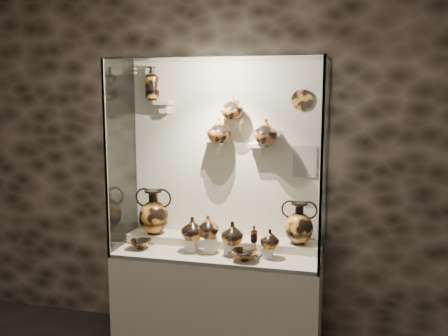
% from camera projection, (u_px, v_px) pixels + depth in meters
% --- Properties ---
extents(wall_back, '(5.00, 0.02, 3.20)m').
position_uv_depth(wall_back, '(227.00, 155.00, 4.33)').
color(wall_back, black).
rests_on(wall_back, ground).
extents(plinth, '(1.70, 0.60, 0.80)m').
position_uv_depth(plinth, '(218.00, 300.00, 4.20)').
color(plinth, beige).
rests_on(plinth, floor).
extents(front_tier, '(1.68, 0.58, 0.03)m').
position_uv_depth(front_tier, '(218.00, 253.00, 4.14)').
color(front_tier, beige).
rests_on(front_tier, plinth).
extents(rear_tier, '(1.70, 0.25, 0.10)m').
position_uv_depth(rear_tier, '(223.00, 243.00, 4.30)').
color(rear_tier, beige).
rests_on(rear_tier, plinth).
extents(back_panel, '(1.70, 0.03, 1.60)m').
position_uv_depth(back_panel, '(227.00, 155.00, 4.33)').
color(back_panel, beige).
rests_on(back_panel, plinth).
extents(glass_front, '(1.70, 0.01, 1.60)m').
position_uv_depth(glass_front, '(208.00, 165.00, 3.74)').
color(glass_front, white).
rests_on(glass_front, plinth).
extents(glass_left, '(0.01, 0.60, 1.60)m').
position_uv_depth(glass_left, '(121.00, 156.00, 4.23)').
color(glass_left, white).
rests_on(glass_left, plinth).
extents(glass_right, '(0.01, 0.60, 1.60)m').
position_uv_depth(glass_right, '(324.00, 163.00, 3.82)').
color(glass_right, white).
rests_on(glass_right, plinth).
extents(glass_top, '(1.70, 0.60, 0.01)m').
position_uv_depth(glass_top, '(218.00, 59.00, 3.90)').
color(glass_top, white).
rests_on(glass_top, back_panel).
extents(frame_post_left, '(0.02, 0.02, 1.60)m').
position_uv_depth(frame_post_left, '(106.00, 161.00, 3.95)').
color(frame_post_left, gray).
rests_on(frame_post_left, plinth).
extents(frame_post_right, '(0.02, 0.02, 1.60)m').
position_uv_depth(frame_post_right, '(321.00, 169.00, 3.54)').
color(frame_post_right, gray).
rests_on(frame_post_right, plinth).
extents(pedestal_a, '(0.09, 0.09, 0.10)m').
position_uv_depth(pedestal_a, '(191.00, 245.00, 4.14)').
color(pedestal_a, silver).
rests_on(pedestal_a, front_tier).
extents(pedestal_b, '(0.09, 0.09, 0.13)m').
position_uv_depth(pedestal_b, '(211.00, 245.00, 4.09)').
color(pedestal_b, silver).
rests_on(pedestal_b, front_tier).
extents(pedestal_c, '(0.09, 0.09, 0.09)m').
position_uv_depth(pedestal_c, '(231.00, 249.00, 4.06)').
color(pedestal_c, silver).
rests_on(pedestal_c, front_tier).
extents(pedestal_d, '(0.09, 0.09, 0.12)m').
position_uv_depth(pedestal_d, '(250.00, 249.00, 4.02)').
color(pedestal_d, silver).
rests_on(pedestal_d, front_tier).
extents(pedestal_e, '(0.09, 0.09, 0.08)m').
position_uv_depth(pedestal_e, '(267.00, 252.00, 3.98)').
color(pedestal_e, silver).
rests_on(pedestal_e, front_tier).
extents(bracket_ul, '(0.14, 0.12, 0.04)m').
position_uv_depth(bracket_ul, '(163.00, 102.00, 4.32)').
color(bracket_ul, beige).
rests_on(bracket_ul, back_panel).
extents(bracket_ca, '(0.14, 0.12, 0.04)m').
position_uv_depth(bracket_ca, '(214.00, 144.00, 4.26)').
color(bracket_ca, beige).
rests_on(bracket_ca, back_panel).
extents(bracket_cb, '(0.10, 0.12, 0.04)m').
position_uv_depth(bracket_cb, '(237.00, 121.00, 4.18)').
color(bracket_cb, beige).
rests_on(bracket_cb, back_panel).
extents(bracket_cc, '(0.14, 0.12, 0.04)m').
position_uv_depth(bracket_cc, '(257.00, 145.00, 4.17)').
color(bracket_cc, beige).
rests_on(bracket_cc, back_panel).
extents(amphora_left, '(0.37, 0.37, 0.40)m').
position_uv_depth(amphora_left, '(154.00, 212.00, 4.37)').
color(amphora_left, orange).
rests_on(amphora_left, rear_tier).
extents(amphora_right, '(0.36, 0.36, 0.35)m').
position_uv_depth(amphora_right, '(299.00, 223.00, 4.09)').
color(amphora_right, orange).
rests_on(amphora_right, rear_tier).
extents(jug_a, '(0.22, 0.22, 0.19)m').
position_uv_depth(jug_a, '(192.00, 229.00, 4.11)').
color(jug_a, orange).
rests_on(jug_a, pedestal_a).
extents(jug_b, '(0.22, 0.22, 0.18)m').
position_uv_depth(jug_b, '(208.00, 227.00, 4.07)').
color(jug_b, '#954C1A').
rests_on(jug_b, pedestal_b).
extents(jug_c, '(0.19, 0.19, 0.19)m').
position_uv_depth(jug_c, '(232.00, 233.00, 4.02)').
color(jug_c, orange).
rests_on(jug_c, pedestal_c).
extents(jug_e, '(0.20, 0.20, 0.16)m').
position_uv_depth(jug_e, '(270.00, 239.00, 3.95)').
color(jug_e, orange).
rests_on(jug_e, pedestal_e).
extents(lekythos_small, '(0.08, 0.08, 0.15)m').
position_uv_depth(lekythos_small, '(254.00, 233.00, 3.97)').
color(lekythos_small, '#954C1A').
rests_on(lekythos_small, pedestal_d).
extents(kylix_left, '(0.28, 0.25, 0.09)m').
position_uv_depth(kylix_left, '(140.00, 243.00, 4.20)').
color(kylix_left, '#954C1A').
rests_on(kylix_left, front_tier).
extents(kylix_right, '(0.32, 0.29, 0.10)m').
position_uv_depth(kylix_right, '(245.00, 254.00, 3.90)').
color(kylix_right, orange).
rests_on(kylix_right, front_tier).
extents(lekythos_tall, '(0.14, 0.14, 0.33)m').
position_uv_depth(lekythos_tall, '(152.00, 81.00, 4.30)').
color(lekythos_tall, orange).
rests_on(lekythos_tall, bracket_ul).
extents(ovoid_vase_a, '(0.25, 0.25, 0.21)m').
position_uv_depth(ovoid_vase_a, '(219.00, 130.00, 4.18)').
color(ovoid_vase_a, '#954C1A').
rests_on(ovoid_vase_a, bracket_ca).
extents(ovoid_vase_b, '(0.23, 0.23, 0.20)m').
position_uv_depth(ovoid_vase_b, '(232.00, 107.00, 4.13)').
color(ovoid_vase_b, '#954C1A').
rests_on(ovoid_vase_b, bracket_cb).
extents(ovoid_vase_c, '(0.26, 0.26, 0.21)m').
position_uv_depth(ovoid_vase_c, '(266.00, 131.00, 4.09)').
color(ovoid_vase_c, '#954C1A').
rests_on(ovoid_vase_c, bracket_cc).
extents(wall_plate, '(0.17, 0.02, 0.17)m').
position_uv_depth(wall_plate, '(302.00, 100.00, 4.07)').
color(wall_plate, '#BB6824').
rests_on(wall_plate, back_panel).
extents(info_placard, '(0.20, 0.01, 0.27)m').
position_uv_depth(info_placard, '(305.00, 162.00, 4.15)').
color(info_placard, beige).
rests_on(info_placard, back_panel).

